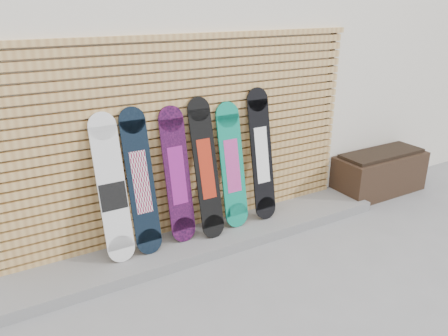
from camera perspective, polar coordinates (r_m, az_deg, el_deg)
The scene contains 11 objects.
ground at distance 4.63m, azimuth 2.96°, elevation -13.17°, with size 80.00×80.00×0.00m, color gray.
building at distance 7.23m, azimuth -8.93°, elevation 14.43°, with size 12.00×5.00×3.60m, color silver.
concrete_step at distance 5.04m, azimuth -2.74°, elevation -9.32°, with size 4.60×0.70×0.12m, color slate.
slat_wall at distance 4.81m, azimuth -4.57°, elevation 4.12°, with size 4.26×0.08×2.29m.
planter_box at distance 6.63m, azimuth 19.62°, elevation -0.54°, with size 1.37×0.57×0.62m.
snowboard_0 at distance 4.45m, azimuth -14.41°, elevation -2.80°, with size 0.28×0.35×1.50m.
snowboard_1 at distance 4.52m, azimuth -10.81°, elevation -1.84°, with size 0.27×0.35×1.51m.
snowboard_2 at distance 4.69m, azimuth -6.11°, elevation -0.98°, with size 0.28×0.30×1.47m.
snowboard_3 at distance 4.77m, azimuth -2.36°, elevation -0.11°, with size 0.26×0.39×1.53m.
snowboard_4 at distance 4.98m, azimuth 1.07°, elevation 0.29°, with size 0.29×0.31×1.44m.
snowboard_5 at distance 5.17m, azimuth 4.93°, elevation 1.69°, with size 0.28×0.32×1.56m.
Camera 1 is at (-2.12, -3.19, 2.61)m, focal length 35.00 mm.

